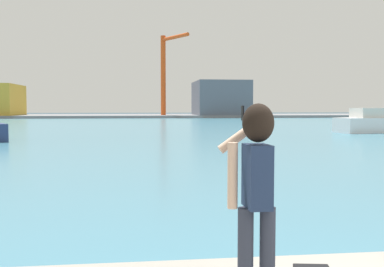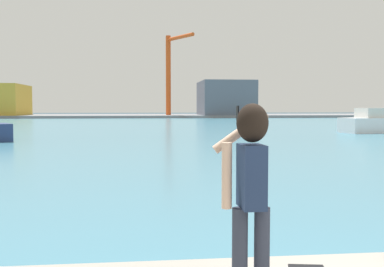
{
  "view_description": "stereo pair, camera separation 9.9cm",
  "coord_description": "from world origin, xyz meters",
  "px_view_note": "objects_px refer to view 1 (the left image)",
  "views": [
    {
      "loc": [
        -2.24,
        -2.92,
        2.19
      ],
      "look_at": [
        -1.25,
        5.09,
        1.71
      ],
      "focal_mm": 42.23,
      "sensor_mm": 36.0,
      "label": 1
    },
    {
      "loc": [
        -2.14,
        -2.93,
        2.19
      ],
      "look_at": [
        -1.25,
        5.09,
        1.71
      ],
      "focal_mm": 42.23,
      "sensor_mm": 36.0,
      "label": 2
    }
  ],
  "objects_px": {
    "boat_moored_2": "(376,123)",
    "warehouse_right": "(220,98)",
    "person_photographer": "(256,180)",
    "port_crane": "(166,68)"
  },
  "relations": [
    {
      "from": "boat_moored_2",
      "to": "warehouse_right",
      "type": "relative_size",
      "value": 0.55
    },
    {
      "from": "person_photographer",
      "to": "port_crane",
      "type": "bearing_deg",
      "value": -3.94
    },
    {
      "from": "boat_moored_2",
      "to": "port_crane",
      "type": "distance_m",
      "value": 56.86
    },
    {
      "from": "boat_moored_2",
      "to": "port_crane",
      "type": "height_order",
      "value": "port_crane"
    },
    {
      "from": "boat_moored_2",
      "to": "warehouse_right",
      "type": "xyz_separation_m",
      "value": [
        -2.8,
        56.11,
        3.15
      ]
    },
    {
      "from": "warehouse_right",
      "to": "port_crane",
      "type": "bearing_deg",
      "value": -170.97
    },
    {
      "from": "person_photographer",
      "to": "port_crane",
      "type": "height_order",
      "value": "port_crane"
    },
    {
      "from": "person_photographer",
      "to": "warehouse_right",
      "type": "height_order",
      "value": "warehouse_right"
    },
    {
      "from": "port_crane",
      "to": "warehouse_right",
      "type": "bearing_deg",
      "value": 9.03
    },
    {
      "from": "person_photographer",
      "to": "port_crane",
      "type": "xyz_separation_m",
      "value": [
        4.76,
        86.22,
        8.36
      ]
    }
  ]
}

